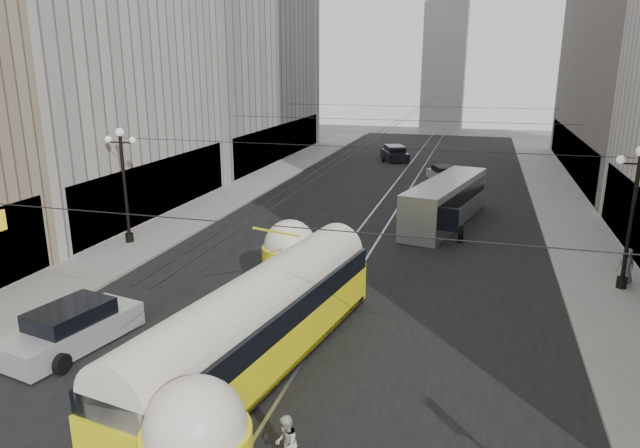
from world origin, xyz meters
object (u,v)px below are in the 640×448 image
Objects in this scene: sedan_silver at (72,328)px; pedestrian_sidewalk_right at (626,265)px; city_bus at (446,200)px; streetcar at (259,322)px; pedestrian_crossing_b at (286,444)px; pedestrian_crossing_a at (211,393)px.

pedestrian_sidewalk_right is at bearing 30.35° from sedan_silver.
sedan_silver is at bearing -119.79° from city_bus.
streetcar is at bearing 4.09° from sedan_silver.
pedestrian_crossing_b is at bearing -95.15° from city_bus.
pedestrian_crossing_b is 19.34m from pedestrian_sidewalk_right.
streetcar is 1.35× the size of city_bus.
city_bus is at bearing 60.21° from sedan_silver.
city_bus reaches higher than sedan_silver.
city_bus is 23.64m from pedestrian_crossing_a.
pedestrian_crossing_a reaches higher than pedestrian_crossing_b.
pedestrian_crossing_a reaches higher than sedan_silver.
city_bus is 23.57m from sedan_silver.
pedestrian_sidewalk_right is at bearing 136.08° from pedestrian_crossing_b.
sedan_silver is at bearing -122.78° from pedestrian_crossing_b.
pedestrian_crossing_b is at bearing 32.79° from pedestrian_sidewalk_right.
streetcar is 9.31× the size of pedestrian_sidewalk_right.
streetcar is 3.27m from pedestrian_crossing_a.
streetcar is 2.90× the size of sedan_silver.
pedestrian_crossing_b is (2.70, -1.38, -0.14)m from pedestrian_crossing_a.
city_bus is (4.70, 19.94, -0.12)m from streetcar.
city_bus is 24.61m from pedestrian_crossing_b.
pedestrian_crossing_b is (9.49, -4.05, 0.04)m from sedan_silver.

